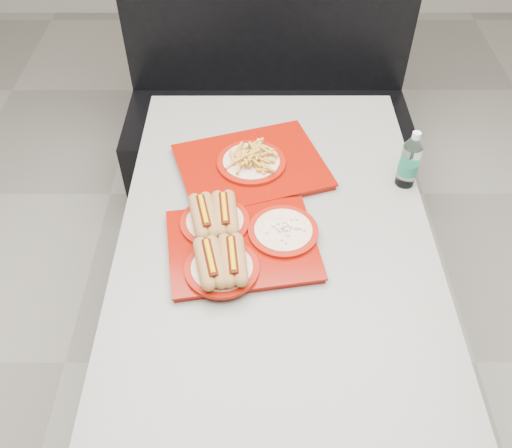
{
  "coord_description": "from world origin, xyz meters",
  "views": [
    {
      "loc": [
        -0.06,
        -1.06,
        1.89
      ],
      "look_at": [
        -0.06,
        -0.05,
        0.83
      ],
      "focal_mm": 38.0,
      "sensor_mm": 36.0,
      "label": 1
    }
  ],
  "objects_px": {
    "tray_near": "(236,241)",
    "water_bottle": "(409,162)",
    "booth_bench": "(268,113)",
    "tray_far": "(251,164)",
    "diner_table": "(274,268)"
  },
  "relations": [
    {
      "from": "diner_table",
      "to": "booth_bench",
      "type": "height_order",
      "value": "booth_bench"
    },
    {
      "from": "diner_table",
      "to": "booth_bench",
      "type": "relative_size",
      "value": 1.05
    },
    {
      "from": "booth_bench",
      "to": "tray_near",
      "type": "distance_m",
      "value": 1.22
    },
    {
      "from": "tray_near",
      "to": "water_bottle",
      "type": "height_order",
      "value": "water_bottle"
    },
    {
      "from": "tray_near",
      "to": "tray_far",
      "type": "relative_size",
      "value": 0.84
    },
    {
      "from": "tray_near",
      "to": "tray_far",
      "type": "xyz_separation_m",
      "value": [
        0.04,
        0.34,
        -0.01
      ]
    },
    {
      "from": "diner_table",
      "to": "water_bottle",
      "type": "distance_m",
      "value": 0.52
    },
    {
      "from": "diner_table",
      "to": "tray_far",
      "type": "relative_size",
      "value": 2.64
    },
    {
      "from": "water_bottle",
      "to": "diner_table",
      "type": "bearing_deg",
      "value": -153.01
    },
    {
      "from": "booth_bench",
      "to": "tray_far",
      "type": "xyz_separation_m",
      "value": [
        -0.07,
        -0.82,
        0.37
      ]
    },
    {
      "from": "booth_bench",
      "to": "tray_far",
      "type": "distance_m",
      "value": 0.91
    },
    {
      "from": "diner_table",
      "to": "tray_near",
      "type": "xyz_separation_m",
      "value": [
        -0.11,
        -0.06,
        0.2
      ]
    },
    {
      "from": "booth_bench",
      "to": "water_bottle",
      "type": "xyz_separation_m",
      "value": [
        0.41,
        -0.88,
        0.43
      ]
    },
    {
      "from": "diner_table",
      "to": "tray_far",
      "type": "xyz_separation_m",
      "value": [
        -0.07,
        0.27,
        0.19
      ]
    },
    {
      "from": "booth_bench",
      "to": "water_bottle",
      "type": "bearing_deg",
      "value": -65.11
    }
  ]
}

